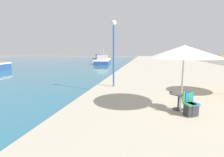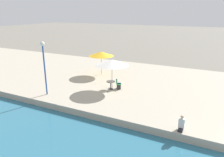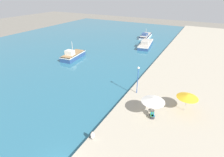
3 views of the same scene
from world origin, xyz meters
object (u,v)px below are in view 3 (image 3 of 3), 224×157
Objects in this scene: fishing_boat_far at (146,36)px; cafe_umbrella_white at (188,96)px; cafe_table at (151,112)px; person_at_quay at (92,136)px; fishing_boat_near at (73,55)px; fishing_boat_mid at (146,44)px; lamppost at (138,76)px; cafe_chair_left at (152,116)px; cafe_chair_right at (153,116)px; cafe_umbrella_pink at (153,100)px.

fishing_boat_far reaches higher than cafe_umbrella_white.
fishing_boat_far is 11.40× the size of cafe_table.
person_at_quay is (-8.30, -10.20, -1.93)m from cafe_umbrella_white.
fishing_boat_near reaches higher than fishing_boat_mid.
person_at_quay is at bearing -122.50° from cafe_table.
fishing_boat_near is 22.04m from lamppost.
cafe_chair_left is (15.07, -42.48, 0.20)m from fishing_boat_far.
person_at_quay reaches higher than cafe_chair_left.
fishing_boat_far is 44.36m from cafe_table.
cafe_chair_right is at bearing -56.12° from cafe_table.
fishing_boat_far is 49.99m from person_at_quay.
fishing_boat_far is 10.02× the size of cafe_chair_left.
lamppost reaches higher than fishing_boat_mid.
fishing_boat_far is at bearing 100.13° from fishing_boat_mid.
cafe_chair_right is (11.73, -32.24, 0.15)m from fishing_boat_mid.
cafe_chair_right is at bearing -175.08° from cafe_chair_left.
cafe_umbrella_white is 13.29m from person_at_quay.
cafe_chair_left is 8.05m from person_at_quay.
cafe_table is at bearing 57.50° from person_at_quay.
cafe_table is at bearing -33.89° from fishing_boat_near.
cafe_table is at bearing -49.59° from lamppost.
cafe_chair_right is (0.11, 0.06, 0.00)m from cafe_chair_left.
fishing_boat_far is 3.28× the size of cafe_umbrella_white.
cafe_umbrella_pink is at bearing -76.20° from fishing_boat_far.
lamppost reaches higher than cafe_table.
cafe_umbrella_white is 5.40m from cafe_chair_right.
fishing_boat_far is 9.40× the size of person_at_quay.
fishing_boat_near is at bearing 160.48° from cafe_umbrella_white.
cafe_umbrella_white reaches higher than person_at_quay.
fishing_boat_far is at bearing 106.49° from lamppost.
fishing_boat_far is 44.54m from cafe_umbrella_pink.
cafe_umbrella_white is (3.70, 3.19, -0.14)m from cafe_umbrella_pink.
cafe_chair_left is 0.94× the size of person_at_quay.
cafe_chair_left is at bearing 53.20° from person_at_quay.
lamppost is at bearing -82.92° from fishing_boat_mid.
cafe_umbrella_pink is at bearing -90.65° from cafe_chair_right.
cafe_table is 0.75m from cafe_chair_left.
cafe_umbrella_pink is 3.09× the size of person_at_quay.
lamppost is at bearing -28.51° from fishing_boat_near.
cafe_chair_right is at bearing -78.57° from fishing_boat_mid.
cafe_umbrella_pink is 3.75× the size of cafe_table.
fishing_boat_near is 27.25m from cafe_umbrella_pink.
fishing_boat_mid is at bearing -103.88° from cafe_chair_right.
fishing_boat_near is at bearing -113.02° from fishing_boat_far.
fishing_boat_near is 22.54m from fishing_boat_mid.
cafe_chair_right is 8.16m from person_at_quay.
fishing_boat_mid is 33.61m from cafe_table.
fishing_boat_near is 27.70m from cafe_chair_right.
person_at_quay is (-4.82, -6.44, 0.10)m from cafe_chair_left.
fishing_boat_far is 45.08m from cafe_chair_left.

